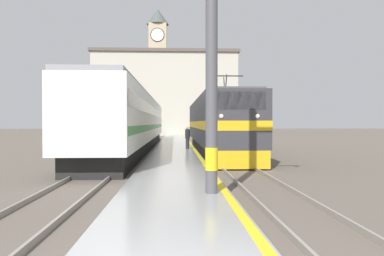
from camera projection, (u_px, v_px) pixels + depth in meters
The scene contains 10 objects.
ground_plane at pixel (175, 146), 34.44m from camera, with size 200.00×200.00×0.00m, color #60564C.
platform at pixel (175, 148), 29.44m from camera, with size 3.01×140.00×0.27m.
rail_track_near at pixel (211, 149), 29.57m from camera, with size 2.83×140.00×0.16m.
rail_track_far at pixel (135, 149), 29.31m from camera, with size 2.83×140.00×0.16m.
locomotive_train at pixel (216, 125), 25.72m from camera, with size 2.92×19.03×4.79m.
passenger_train at pixel (135, 121), 29.47m from camera, with size 2.92×33.00×4.15m.
catenary_mast at pixel (213, 40), 9.79m from camera, with size 2.17×0.34×8.24m.
person_on_platform at pixel (188, 137), 26.55m from camera, with size 0.34×0.34×1.60m.
clock_tower at pixel (158, 68), 72.58m from camera, with size 4.23×4.23×24.21m.
station_building at pixel (165, 94), 62.59m from camera, with size 24.10×6.91×13.98m.
Camera 1 is at (0.03, -4.45, 2.12)m, focal length 35.00 mm.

